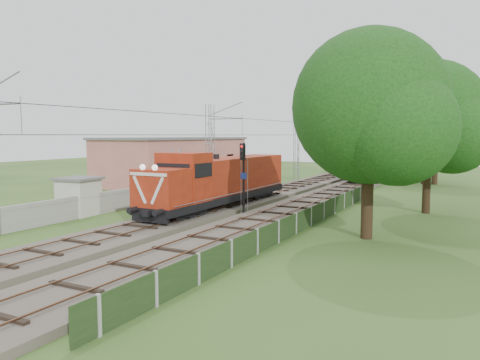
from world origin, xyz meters
The scene contains 15 objects.
ground centered at (0.00, 0.00, 0.00)m, with size 140.00×140.00×0.00m, color #2F4C1C.
track_main centered at (0.00, 7.00, 0.18)m, with size 4.20×70.00×0.45m.
track_side centered at (5.00, 20.00, 0.18)m, with size 4.20×80.00×0.45m.
catenary centered at (-2.95, 12.00, 4.05)m, with size 3.31×70.00×8.00m.
boundary_wall centered at (-6.50, 12.00, 0.75)m, with size 0.25×40.00×1.50m, color #9E9E99.
station_building centered at (-15.00, 24.00, 2.63)m, with size 8.40×20.40×5.22m.
fence centered at (8.00, 3.00, 0.60)m, with size 0.12×32.00×1.20m.
locomotive centered at (0.00, 8.39, 2.20)m, with size 2.94×16.76×4.26m.
coach_rake centered at (5.00, 81.44, 2.39)m, with size 2.85×106.46×3.29m.
signal_post centered at (2.97, 6.38, 3.43)m, with size 0.53×0.43×4.99m.
relay_hut centered at (-7.40, 1.91, 1.32)m, with size 2.74×2.74×2.61m.
tree_a centered at (11.82, 3.72, 6.87)m, with size 8.49×8.09×11.01m.
tree_b centered at (13.71, 13.88, 6.66)m, with size 8.24×7.85×10.68m.
tree_c centered at (11.27, 35.08, 5.98)m, with size 7.40×7.05×9.60m.
tree_d centered at (12.39, 34.95, 6.15)m, with size 7.61×7.25×9.87m.
Camera 1 is at (17.11, -21.10, 5.49)m, focal length 35.00 mm.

